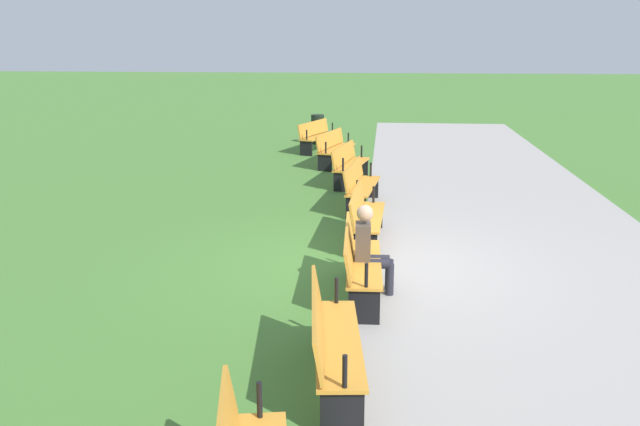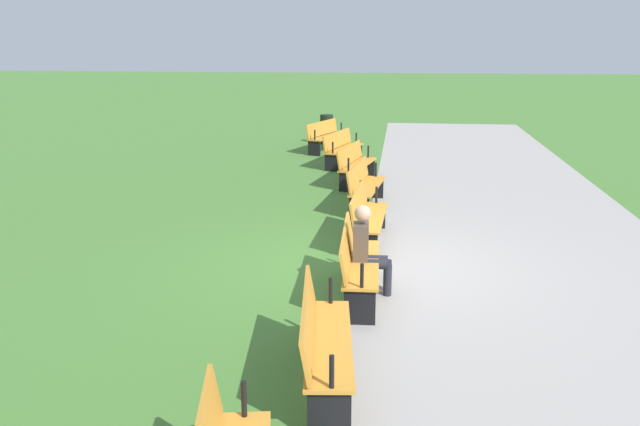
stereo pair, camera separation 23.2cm
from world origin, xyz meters
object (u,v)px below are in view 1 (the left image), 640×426
at_px(bench_4, 365,215).
at_px(person_seated, 370,247).
at_px(trash_bin, 318,129).
at_px(bench_1, 334,147).
at_px(bench_2, 349,163).
at_px(bench_6, 331,338).
at_px(bench_0, 317,135).
at_px(bench_5, 359,260).
at_px(bench_3, 360,184).

bearing_deg(bench_4, person_seated, 5.62).
bearing_deg(trash_bin, person_seated, 8.68).
height_order(bench_1, bench_2, same).
bearing_deg(bench_6, bench_0, 179.97).
bearing_deg(bench_2, person_seated, 15.82).
height_order(bench_4, trash_bin, trash_bin).
height_order(bench_0, bench_5, same).
bearing_deg(trash_bin, bench_4, 9.75).
distance_m(bench_2, bench_4, 4.82).
height_order(bench_2, bench_5, same).
height_order(bench_3, bench_4, same).
bearing_deg(bench_4, bench_2, -171.66).
bearing_deg(bench_3, bench_1, -163.32).
distance_m(bench_0, person_seated, 11.88).
xyz_separation_m(bench_1, bench_6, (11.95, 0.87, 0.00)).
xyz_separation_m(bench_4, person_seated, (2.28, 0.14, 0.16)).
distance_m(bench_0, bench_3, 7.21).
distance_m(bench_0, bench_5, 11.98).
xyz_separation_m(bench_1, bench_3, (4.74, 0.87, 0.00)).
bearing_deg(bench_3, trash_bin, -162.43).
height_order(bench_3, trash_bin, trash_bin).
bearing_deg(bench_2, bench_4, 16.70).
bearing_deg(bench_6, bench_1, 177.89).
xyz_separation_m(bench_3, trash_bin, (-8.51, -1.70, -0.01)).
bearing_deg(bench_5, bench_2, -177.93).
bearing_deg(bench_2, bench_1, -157.05).
height_order(bench_0, bench_6, same).
relative_size(bench_0, bench_2, 1.00).
distance_m(bench_0, bench_4, 9.60).
xyz_separation_m(person_seated, trash_bin, (-13.20, -2.02, -0.17)).
relative_size(bench_0, person_seated, 1.70).
xyz_separation_m(bench_0, bench_3, (7.04, 1.56, 0.00)).
distance_m(bench_5, trash_bin, 13.46).
height_order(bench_0, bench_3, same).
distance_m(bench_3, bench_4, 2.41).
bearing_deg(bench_2, trash_bin, -157.11).
distance_m(bench_5, bench_6, 2.41).
relative_size(bench_4, bench_5, 1.00).
relative_size(bench_6, trash_bin, 2.17).
bearing_deg(bench_2, bench_3, 18.78).
height_order(bench_1, bench_5, same).
bearing_deg(bench_6, bench_2, 175.81).
bearing_deg(bench_6, person_seated, 166.62).
xyz_separation_m(bench_1, trash_bin, (-3.78, -0.83, -0.01)).
relative_size(bench_1, bench_2, 1.00).
distance_m(bench_1, bench_4, 7.21).
xyz_separation_m(bench_6, trash_bin, (-15.73, -1.70, -0.01)).
distance_m(bench_1, bench_5, 9.60).
bearing_deg(bench_6, bench_3, 173.73).
height_order(bench_0, bench_1, same).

